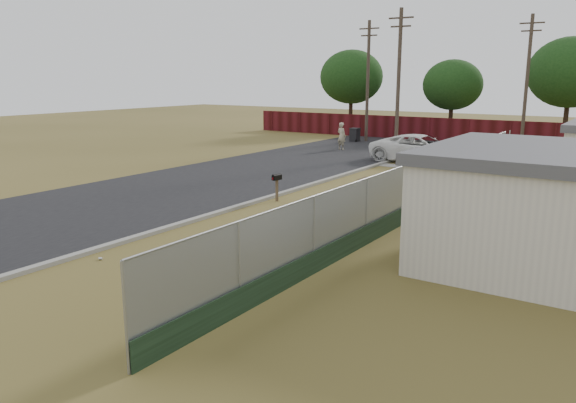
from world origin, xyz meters
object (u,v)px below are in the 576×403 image
Objects in this scene: pickup_truck at (421,149)px; trash_bin at (355,135)px; fire_hydrant at (237,257)px; mailbox at (277,180)px; pedestrian at (341,136)px.

trash_bin is at bearing 46.93° from pickup_truck.
fire_hydrant is 20.75m from pickup_truck.
fire_hydrant is 8.30m from mailbox.
mailbox is at bearing 121.72° from pedestrian.
pickup_truck is 11.09m from trash_bin.
pedestrian reaches higher than trash_bin.
trash_bin is (-8.12, 7.55, -0.27)m from pickup_truck.
pedestrian is at bearing 112.16° from fire_hydrant.
trash_bin reaches higher than fire_hydrant.
pedestrian is (-5.59, 15.81, 0.05)m from mailbox.
fire_hydrant is at bearing -62.40° from mailbox.
pickup_truck reaches higher than fire_hydrant.
trash_bin is at bearing 108.83° from mailbox.
pedestrian reaches higher than mailbox.
pickup_truck is at bearing 97.76° from fire_hydrant.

